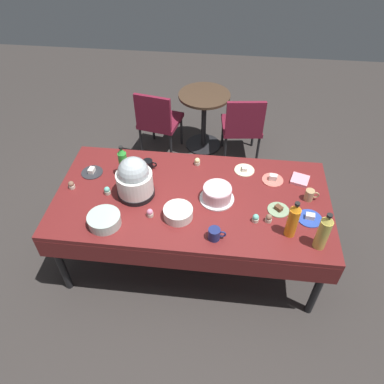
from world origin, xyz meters
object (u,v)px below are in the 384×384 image
object	(u,v)px
potluck_table	(192,202)
dessert_plate_sage	(278,209)
frosted_layer_cake	(217,194)
cupcake_berry	(256,218)
soda_bottle_lime_soda	(123,162)
dessert_plate_coral	(273,179)
cupcake_vanilla	(197,162)
coffee_mug_black	(148,164)
dessert_plate_cream	(244,170)
cupcake_mint	(107,191)
maroon_chair_right	(243,125)
cupcake_cocoa	(150,213)
soda_bottle_orange_juice	(293,220)
dessert_plate_cobalt	(310,218)
soda_bottle_ginger_ale	(324,232)
coffee_mug_tan	(310,195)
slow_cooker	(134,179)
coffee_mug_navy	(215,234)
round_cafe_table	(204,111)
cupcake_rose	(71,185)
dessert_plate_charcoal	(92,172)
cupcake_lemon	(269,218)
ceramic_snack_bowl	(178,213)
maroon_chair_left	(158,119)

from	to	relation	value
potluck_table	dessert_plate_sage	size ratio (longest dim) A/B	13.28
frosted_layer_cake	cupcake_berry	distance (m)	0.36
soda_bottle_lime_soda	dessert_plate_coral	bearing A→B (deg)	3.39
cupcake_vanilla	coffee_mug_black	distance (m)	0.43
dessert_plate_cream	cupcake_vanilla	world-z (taller)	cupcake_vanilla
dessert_plate_coral	cupcake_vanilla	xyz separation A→B (m)	(-0.65, 0.14, 0.02)
cupcake_mint	maroon_chair_right	size ratio (longest dim) A/B	0.08
dessert_plate_cream	cupcake_mint	world-z (taller)	cupcake_mint
cupcake_cocoa	potluck_table	bearing A→B (deg)	39.80
dessert_plate_sage	soda_bottle_orange_juice	distance (m)	0.27
dessert_plate_coral	soda_bottle_lime_soda	bearing A→B (deg)	-176.61
coffee_mug_black	maroon_chair_right	world-z (taller)	maroon_chair_right
potluck_table	dessert_plate_cream	distance (m)	0.56
dessert_plate_cobalt	cupcake_cocoa	world-z (taller)	cupcake_cocoa
dessert_plate_cobalt	potluck_table	bearing A→B (deg)	171.33
dessert_plate_coral	cupcake_berry	size ratio (longest dim) A/B	2.64
soda_bottle_ginger_ale	coffee_mug_tan	bearing A→B (deg)	91.91
slow_cooker	cupcake_vanilla	distance (m)	0.63
frosted_layer_cake	cupcake_cocoa	bearing A→B (deg)	-154.30
dessert_plate_cream	cupcake_berry	distance (m)	0.58
coffee_mug_navy	round_cafe_table	size ratio (longest dim) A/B	0.18
dessert_plate_cream	round_cafe_table	distance (m)	1.44
dessert_plate_cobalt	maroon_chair_right	xyz separation A→B (m)	(-0.50, 1.62, -0.27)
dessert_plate_cream	dessert_plate_coral	world-z (taller)	dessert_plate_coral
dessert_plate_cobalt	maroon_chair_right	size ratio (longest dim) A/B	0.22
dessert_plate_cobalt	soda_bottle_ginger_ale	world-z (taller)	soda_bottle_ginger_ale
cupcake_rose	round_cafe_table	size ratio (longest dim) A/B	0.09
soda_bottle_lime_soda	slow_cooker	bearing A→B (deg)	-55.76
dessert_plate_cream	potluck_table	bearing A→B (deg)	-138.22
dessert_plate_charcoal	dessert_plate_coral	bearing A→B (deg)	2.85
dessert_plate_cobalt	soda_bottle_orange_juice	size ratio (longest dim) A/B	0.59
cupcake_rose	coffee_mug_black	world-z (taller)	coffee_mug_black
cupcake_mint	dessert_plate_coral	bearing A→B (deg)	13.14
potluck_table	round_cafe_table	bearing A→B (deg)	91.68
dessert_plate_cream	dessert_plate_cobalt	world-z (taller)	dessert_plate_cobalt
dessert_plate_charcoal	cupcake_rose	world-z (taller)	cupcake_rose
potluck_table	cupcake_vanilla	xyz separation A→B (m)	(-0.00, 0.41, 0.09)
maroon_chair_right	round_cafe_table	xyz separation A→B (m)	(-0.46, 0.22, 0.01)
dessert_plate_cream	dessert_plate_cobalt	distance (m)	0.71
potluck_table	cupcake_lemon	xyz separation A→B (m)	(0.60, -0.20, 0.09)
coffee_mug_tan	maroon_chair_right	world-z (taller)	maroon_chair_right
ceramic_snack_bowl	cupcake_berry	distance (m)	0.58
cupcake_lemon	slow_cooker	bearing A→B (deg)	170.40
dessert_plate_charcoal	maroon_chair_left	world-z (taller)	maroon_chair_left
ceramic_snack_bowl	soda_bottle_orange_juice	size ratio (longest dim) A/B	0.71
soda_bottle_lime_soda	maroon_chair_left	distance (m)	1.35
coffee_mug_black	potluck_table	bearing A→B (deg)	-36.62
slow_cooker	cupcake_mint	xyz separation A→B (m)	(-0.23, -0.02, -0.13)
dessert_plate_cream	coffee_mug_navy	size ratio (longest dim) A/B	1.34
cupcake_mint	coffee_mug_navy	size ratio (longest dim) A/B	0.52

